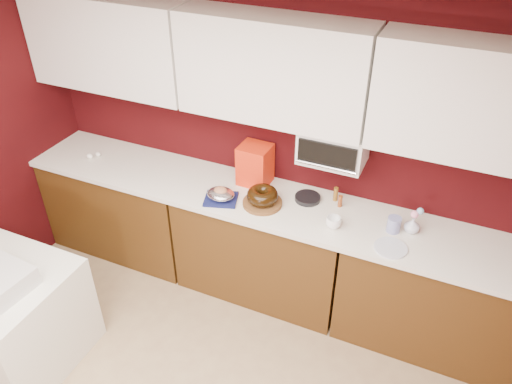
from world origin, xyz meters
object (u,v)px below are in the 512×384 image
object	(u,v)px
bundt_cake	(262,196)
pandoro_box	(255,165)
flower_vase	(412,224)
toaster_oven	(334,145)
foil_ham_nest	(221,194)
blue_jar	(394,224)
coffee_mug	(333,222)
dining_table	(3,315)

from	to	relation	value
bundt_cake	pandoro_box	world-z (taller)	pandoro_box
pandoro_box	flower_vase	world-z (taller)	pandoro_box
toaster_oven	bundt_cake	bearing A→B (deg)	-151.35
foil_ham_nest	flower_vase	xyz separation A→B (m)	(1.35, 0.20, 0.01)
foil_ham_nest	flower_vase	size ratio (longest dim) A/B	1.67
blue_jar	foil_ham_nest	bearing A→B (deg)	-172.91
toaster_oven	coffee_mug	bearing A→B (deg)	-66.81
coffee_mug	pandoro_box	bearing A→B (deg)	157.32
bundt_cake	flower_vase	world-z (taller)	bundt_cake
toaster_oven	blue_jar	world-z (taller)	toaster_oven
pandoro_box	flower_vase	distance (m)	1.23
flower_vase	blue_jar	bearing A→B (deg)	-160.15
bundt_cake	blue_jar	xyz separation A→B (m)	(0.94, 0.08, -0.02)
bundt_cake	blue_jar	bearing A→B (deg)	4.88
bundt_cake	dining_table	bearing A→B (deg)	-138.20
pandoro_box	flower_vase	bearing A→B (deg)	-4.17
dining_table	pandoro_box	distance (m)	2.09
dining_table	pandoro_box	bearing A→B (deg)	50.61
toaster_oven	dining_table	bearing A→B (deg)	-140.87
bundt_cake	foil_ham_nest	world-z (taller)	bundt_cake
dining_table	bundt_cake	size ratio (longest dim) A/B	4.34
dining_table	flower_vase	size ratio (longest dim) A/B	8.02
bundt_cake	toaster_oven	bearing A→B (deg)	28.65
bundt_cake	flower_vase	xyz separation A→B (m)	(1.05, 0.12, -0.02)
flower_vase	dining_table	bearing A→B (deg)	-150.61
foil_ham_nest	flower_vase	bearing A→B (deg)	8.23
dining_table	pandoro_box	size ratio (longest dim) A/B	3.13
flower_vase	toaster_oven	bearing A→B (deg)	169.72
pandoro_box	dining_table	bearing A→B (deg)	-127.45
foil_ham_nest	coffee_mug	world-z (taller)	coffee_mug
coffee_mug	flower_vase	bearing A→B (deg)	18.84
flower_vase	bundt_cake	bearing A→B (deg)	-173.40
toaster_oven	coffee_mug	size ratio (longest dim) A/B	4.43
bundt_cake	pandoro_box	distance (m)	0.31
coffee_mug	flower_vase	xyz separation A→B (m)	(0.50, 0.17, 0.01)
foil_ham_nest	blue_jar	size ratio (longest dim) A/B	1.89
flower_vase	pandoro_box	bearing A→B (deg)	173.89
toaster_oven	dining_table	distance (m)	2.59
dining_table	bundt_cake	distance (m)	2.00
blue_jar	flower_vase	size ratio (longest dim) A/B	0.88
foil_ham_nest	blue_jar	distance (m)	1.25
dining_table	flower_vase	world-z (taller)	flower_vase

